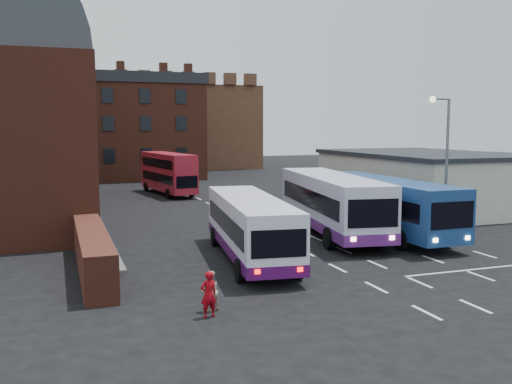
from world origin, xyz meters
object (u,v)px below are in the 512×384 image
object	(u,v)px
bus_red_double	(168,173)
bus_white_outbound	(250,223)
bus_blue	(384,202)
street_lamp	(444,154)
pedestrian_beige	(210,291)
bus_white_inbound	(331,200)
pedestrian_red	(209,294)

from	to	relation	value
bus_red_double	bus_white_outbound	bearing A→B (deg)	78.85
bus_blue	street_lamp	distance (m)	4.19
bus_white_outbound	pedestrian_beige	world-z (taller)	bus_white_outbound
bus_white_inbound	pedestrian_beige	world-z (taller)	bus_white_inbound
bus_white_inbound	street_lamp	distance (m)	6.64
bus_white_outbound	bus_blue	distance (m)	9.61
bus_white_inbound	pedestrian_red	size ratio (longest dim) A/B	8.27
bus_red_double	pedestrian_beige	world-z (taller)	bus_red_double
pedestrian_red	bus_red_double	bearing A→B (deg)	-106.70
bus_red_double	bus_white_inbound	bearing A→B (deg)	94.75
bus_white_outbound	bus_white_inbound	size ratio (longest dim) A/B	0.86
bus_blue	bus_red_double	xyz separation A→B (m)	(-7.89, 23.64, 0.10)
bus_white_outbound	bus_red_double	size ratio (longest dim) A/B	1.13
pedestrian_red	pedestrian_beige	world-z (taller)	pedestrian_red
bus_white_inbound	pedestrian_red	world-z (taller)	bus_white_inbound
bus_red_double	pedestrian_red	world-z (taller)	bus_red_double
bus_red_double	pedestrian_beige	xyz separation A→B (m)	(-4.90, -33.33, -1.31)
bus_blue	pedestrian_red	size ratio (longest dim) A/B	7.70
bus_blue	bus_red_double	size ratio (longest dim) A/B	1.23
bus_white_outbound	bus_white_inbound	distance (m)	7.87
bus_white_inbound	street_lamp	world-z (taller)	street_lamp
bus_red_double	street_lamp	distance (m)	27.82
street_lamp	pedestrian_red	bearing A→B (deg)	-151.85
bus_white_inbound	pedestrian_beige	size ratio (longest dim) A/B	9.18
bus_blue	bus_white_inbound	bearing A→B (deg)	-27.89
bus_red_double	street_lamp	bearing A→B (deg)	103.12
bus_white_inbound	pedestrian_beige	xyz separation A→B (m)	(-10.16, -11.10, -1.31)
bus_red_double	street_lamp	size ratio (longest dim) A/B	1.24
bus_blue	bus_red_double	world-z (taller)	bus_red_double
bus_white_inbound	street_lamp	bearing A→B (deg)	153.66
bus_white_outbound	pedestrian_red	size ratio (longest dim) A/B	7.08
bus_white_inbound	bus_blue	world-z (taller)	bus_white_inbound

